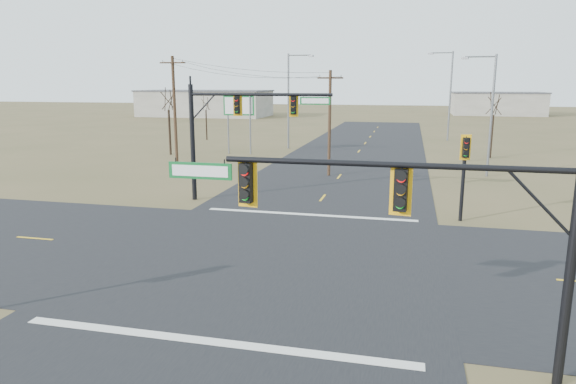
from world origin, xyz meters
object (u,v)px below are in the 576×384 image
object	(u,v)px
mast_arm_near	(395,205)
streetlight_c	(290,96)
mast_arm_far	(236,118)
utility_pole_near	(330,121)
bare_tree_c	(494,104)
pedestal_signal_ne	(465,159)
streetlight_b	(448,91)
utility_pole_far	(175,108)
bare_tree_a	(168,99)
streetlight_a	(489,109)
highway_sign	(239,113)
bare_tree_b	(206,103)

from	to	relation	value
mast_arm_near	streetlight_c	size ratio (longest dim) A/B	0.98
mast_arm_far	utility_pole_near	world-z (taller)	utility_pole_near
bare_tree_c	utility_pole_near	bearing A→B (deg)	-135.67
pedestal_signal_ne	streetlight_b	distance (m)	41.68
mast_arm_near	utility_pole_far	size ratio (longest dim) A/B	1.06
streetlight_c	streetlight_b	bearing A→B (deg)	57.13
bare_tree_a	streetlight_a	bearing A→B (deg)	-11.18
bare_tree_c	highway_sign	bearing A→B (deg)	-172.98
highway_sign	bare_tree_c	distance (m)	25.59
streetlight_b	mast_arm_near	bearing A→B (deg)	-77.36
streetlight_a	streetlight_c	bearing A→B (deg)	163.72
streetlight_b	bare_tree_b	world-z (taller)	streetlight_b
utility_pole_near	streetlight_a	xyz separation A→B (m)	(12.20, 2.59, 0.98)
pedestal_signal_ne	streetlight_c	xyz separation A→B (m)	(-16.14, 28.77, 2.52)
streetlight_a	pedestal_signal_ne	bearing A→B (deg)	-82.08
streetlight_c	bare_tree_b	xyz separation A→B (m)	(-12.85, 6.46, -1.13)
pedestal_signal_ne	bare_tree_c	size ratio (longest dim) A/B	0.69
pedestal_signal_ne	bare_tree_c	distance (m)	26.69
streetlight_a	mast_arm_far	bearing A→B (deg)	-121.44
mast_arm_near	utility_pole_far	xyz separation A→B (m)	(-20.94, 31.46, 0.69)
utility_pole_near	bare_tree_a	distance (m)	20.04
utility_pole_near	highway_sign	size ratio (longest dim) A/B	1.37
streetlight_b	bare_tree_b	xyz separation A→B (m)	(-30.69, -6.31, -1.55)
bare_tree_b	streetlight_b	bearing A→B (deg)	11.62
utility_pole_near	streetlight_b	bearing A→B (deg)	69.72
highway_sign	bare_tree_b	size ratio (longest dim) A/B	1.01
utility_pole_near	streetlight_b	xyz separation A→B (m)	(10.81, 29.27, 1.98)
utility_pole_far	mast_arm_near	bearing A→B (deg)	-56.35
streetlight_a	bare_tree_c	bearing A→B (deg)	99.58
utility_pole_far	pedestal_signal_ne	bearing A→B (deg)	-33.37
bare_tree_a	pedestal_signal_ne	bearing A→B (deg)	-37.48
utility_pole_near	highway_sign	bearing A→B (deg)	136.19
mast_arm_near	streetlight_c	distance (m)	46.22
pedestal_signal_ne	highway_sign	bearing A→B (deg)	118.75
utility_pole_far	bare_tree_b	size ratio (longest dim) A/B	1.62
streetlight_b	bare_tree_a	size ratio (longest dim) A/B	1.55
bare_tree_a	bare_tree_b	world-z (taller)	bare_tree_a
mast_arm_far	streetlight_b	size ratio (longest dim) A/B	0.79
streetlight_c	bare_tree_a	xyz separation A→B (m)	(-11.04, -7.93, -0.17)
mast_arm_far	highway_sign	xyz separation A→B (m)	(-7.07, 21.34, -0.95)
mast_arm_near	streetlight_a	size ratio (longest dim) A/B	1.08
streetlight_b	bare_tree_b	size ratio (longest dim) A/B	1.88
mast_arm_near	streetlight_c	xyz separation A→B (m)	(-12.96, 44.34, 1.56)
highway_sign	streetlight_a	size ratio (longest dim) A/B	0.64
streetlight_c	bare_tree_a	size ratio (longest dim) A/B	1.45
mast_arm_near	utility_pole_near	xyz separation A→B (m)	(-5.94, 27.84, 0.01)
pedestal_signal_ne	utility_pole_far	world-z (taller)	utility_pole_far
bare_tree_a	bare_tree_c	bearing A→B (deg)	9.32
bare_tree_c	streetlight_a	bearing A→B (deg)	-100.03
mast_arm_near	mast_arm_far	world-z (taller)	mast_arm_far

